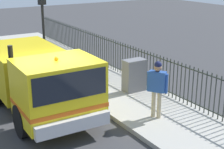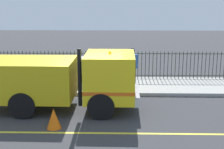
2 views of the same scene
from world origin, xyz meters
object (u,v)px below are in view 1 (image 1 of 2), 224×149
Objects in this scene: traffic_light_near at (42,10)px; utility_cabinet at (134,75)px; worker_standing at (157,84)px; work_truck at (39,77)px.

utility_cabinet is (1.73, -4.52, -2.04)m from traffic_light_near.
traffic_light_near is at bearing -26.53° from worker_standing.
worker_standing is 2.46m from utility_cabinet.
work_truck is 3.74m from worker_standing.
traffic_light_near is 3.08× the size of utility_cabinet.
utility_cabinet is (3.57, -0.21, -0.50)m from work_truck.
work_truck reaches higher than worker_standing.
utility_cabinet is at bearing 177.33° from work_truck.
traffic_light_near reaches higher than utility_cabinet.
worker_standing is at bearing 139.01° from work_truck.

